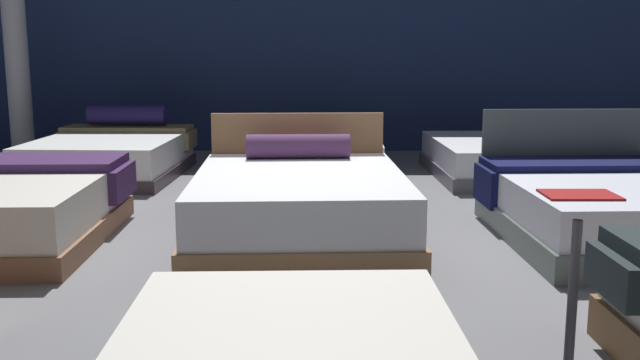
% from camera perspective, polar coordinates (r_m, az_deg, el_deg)
% --- Properties ---
extents(ground_plane, '(18.00, 18.00, 0.02)m').
position_cam_1_polar(ground_plane, '(5.68, -1.04, -4.60)').
color(ground_plane, slate).
extents(showroom_back_wall, '(18.00, 0.06, 3.50)m').
position_cam_1_polar(showroom_back_wall, '(10.32, -0.46, 12.05)').
color(showroom_back_wall, navy).
rests_on(showroom_back_wall, ground_plane).
extents(bed_3, '(1.73, 2.00, 0.56)m').
position_cam_1_polar(bed_3, '(5.99, -24.07, -2.10)').
color(bed_3, brown).
rests_on(bed_3, ground_plane).
extents(bed_4, '(1.71, 2.16, 0.90)m').
position_cam_1_polar(bed_4, '(5.50, -1.37, -2.03)').
color(bed_4, '#946A45').
rests_on(bed_4, ground_plane).
extents(bed_5, '(1.67, 2.06, 0.94)m').
position_cam_1_polar(bed_5, '(5.91, 22.17, -2.18)').
color(bed_5, '#4E5A56').
rests_on(bed_5, ground_plane).
extents(bed_6, '(1.68, 2.10, 0.78)m').
position_cam_1_polar(bed_6, '(8.63, -16.06, 1.96)').
color(bed_6, '#33262F').
rests_on(bed_6, ground_plane).
extents(bed_7, '(1.69, 2.10, 0.53)m').
position_cam_1_polar(bed_7, '(8.25, -0.47, 1.96)').
color(bed_7, '#504F55').
rests_on(bed_7, ground_plane).
extents(bed_8, '(1.72, 2.11, 0.42)m').
position_cam_1_polar(bed_8, '(8.55, 14.82, 1.65)').
color(bed_8, '#514E5A').
rests_on(bed_8, ground_plane).
extents(price_sign, '(0.28, 0.24, 0.91)m').
position_cam_1_polar(price_sign, '(3.11, 19.61, -11.32)').
color(price_sign, '#3F3F44').
rests_on(price_sign, ground_plane).
extents(support_pillar, '(0.30, 0.30, 3.50)m').
position_cam_1_polar(support_pillar, '(10.33, -22.92, 11.24)').
color(support_pillar, silver).
rests_on(support_pillar, ground_plane).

